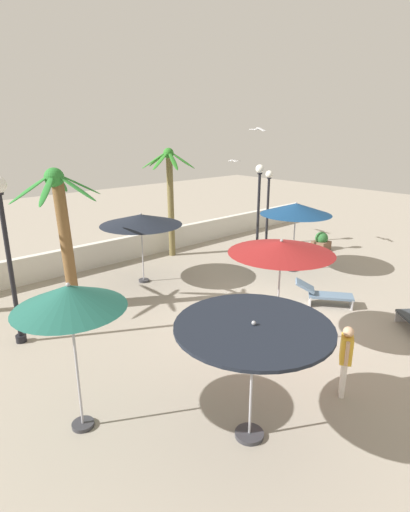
# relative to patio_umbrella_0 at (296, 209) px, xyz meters

# --- Properties ---
(ground_plane) EXTENTS (56.00, 56.00, 0.00)m
(ground_plane) POSITION_rel_patio_umbrella_0_xyz_m (-4.30, -2.28, -2.54)
(ground_plane) COLOR #9E9384
(boundary_wall) EXTENTS (25.20, 0.30, 1.03)m
(boundary_wall) POSITION_rel_patio_umbrella_0_xyz_m (-4.30, 5.78, -2.03)
(boundary_wall) COLOR silver
(boundary_wall) RESTS_ON ground_plane
(patio_umbrella_0) EXTENTS (2.79, 2.79, 2.82)m
(patio_umbrella_0) POSITION_rel_patio_umbrella_0_xyz_m (0.00, 0.00, 0.00)
(patio_umbrella_0) COLOR #333338
(patio_umbrella_0) RESTS_ON ground_plane
(patio_umbrella_1) EXTENTS (2.99, 2.99, 2.64)m
(patio_umbrella_1) POSITION_rel_patio_umbrella_0_xyz_m (-5.21, 3.01, -0.15)
(patio_umbrella_1) COLOR #333338
(patio_umbrella_1) RESTS_ON ground_plane
(patio_umbrella_2) EXTENTS (2.68, 2.68, 2.95)m
(patio_umbrella_2) POSITION_rel_patio_umbrella_0_xyz_m (-5.22, -3.32, 0.18)
(patio_umbrella_2) COLOR #333338
(patio_umbrella_2) RESTS_ON ground_plane
(patio_umbrella_3) EXTENTS (2.78, 2.78, 2.41)m
(patio_umbrella_3) POSITION_rel_patio_umbrella_0_xyz_m (-8.29, -5.14, -0.36)
(patio_umbrella_3) COLOR #333338
(patio_umbrella_3) RESTS_ON ground_plane
(patio_umbrella_4) EXTENTS (2.01, 2.01, 3.02)m
(patio_umbrella_4) POSITION_rel_patio_umbrella_0_xyz_m (-10.51, -2.78, 0.18)
(patio_umbrella_4) COLOR #333338
(patio_umbrella_4) RESTS_ON ground_plane
(palm_tree_1) EXTENTS (2.76, 2.51, 4.50)m
(palm_tree_1) POSITION_rel_patio_umbrella_0_xyz_m (-8.37, 2.39, 0.28)
(palm_tree_1) COLOR brown
(palm_tree_1) RESTS_ON ground_plane
(palm_tree_2) EXTENTS (2.35, 2.35, 4.77)m
(palm_tree_2) POSITION_rel_patio_umbrella_0_xyz_m (-2.40, 4.93, 0.49)
(palm_tree_2) COLOR brown
(palm_tree_2) RESTS_ON ground_plane
(lamp_post_0) EXTENTS (0.36, 0.36, 3.63)m
(lamp_post_0) POSITION_rel_patio_umbrella_0_xyz_m (2.28, 3.27, -0.33)
(lamp_post_0) COLOR black
(lamp_post_0) RESTS_ON ground_plane
(lamp_post_1) EXTENTS (0.38, 0.38, 4.06)m
(lamp_post_1) POSITION_rel_patio_umbrella_0_xyz_m (0.60, 2.42, 0.02)
(lamp_post_1) COLOR black
(lamp_post_1) RESTS_ON ground_plane
(lamp_post_2) EXTENTS (0.42, 0.42, 4.47)m
(lamp_post_2) POSITION_rel_patio_umbrella_0_xyz_m (-10.25, 1.43, 0.43)
(lamp_post_2) COLOR black
(lamp_post_2) RESTS_ON ground_plane
(lounge_chair_0) EXTENTS (1.56, 1.81, 0.82)m
(lounge_chair_0) POSITION_rel_patio_umbrella_0_xyz_m (-2.05, -2.75, -2.14)
(lounge_chair_0) COLOR #B7B7BC
(lounge_chair_0) RESTS_ON ground_plane
(guest_0) EXTENTS (0.49, 0.39, 1.65)m
(guest_0) POSITION_rel_patio_umbrella_0_xyz_m (-5.87, -5.65, -1.54)
(guest_0) COLOR silver
(guest_0) RESTS_ON ground_plane
(seagull_0) EXTENTS (0.41, 1.11, 0.17)m
(seagull_0) POSITION_rel_patio_umbrella_0_xyz_m (1.23, 3.18, 2.96)
(seagull_0) COLOR white
(seagull_1) EXTENTS (0.47, 1.07, 0.14)m
(seagull_1) POSITION_rel_patio_umbrella_0_xyz_m (2.01, 5.35, 1.43)
(seagull_1) COLOR white
(planter) EXTENTS (0.70, 0.70, 0.85)m
(planter) POSITION_rel_patio_umbrella_0_xyz_m (3.51, 0.91, -2.16)
(planter) COLOR brown
(planter) RESTS_ON ground_plane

